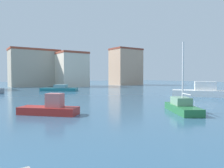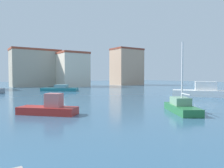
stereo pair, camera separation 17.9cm
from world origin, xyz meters
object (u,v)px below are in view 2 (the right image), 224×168
(motorboat_teal_mid_harbor, at_px, (60,89))
(motorboat_red_distant_east, at_px, (49,108))
(sailboat_green_distant_north, at_px, (181,106))
(motorboat_white_outer_mooring, at_px, (202,92))

(motorboat_teal_mid_harbor, height_order, motorboat_red_distant_east, motorboat_red_distant_east)
(sailboat_green_distant_north, bearing_deg, motorboat_teal_mid_harbor, 89.49)
(motorboat_white_outer_mooring, xyz_separation_m, sailboat_green_distant_north, (-12.32, -6.46, -0.21))
(motorboat_white_outer_mooring, bearing_deg, sailboat_green_distant_north, -152.34)
(motorboat_teal_mid_harbor, relative_size, sailboat_green_distant_north, 1.19)
(motorboat_teal_mid_harbor, height_order, sailboat_green_distant_north, sailboat_green_distant_north)
(motorboat_white_outer_mooring, relative_size, motorboat_red_distant_east, 1.80)
(motorboat_teal_mid_harbor, bearing_deg, sailboat_green_distant_north, -90.51)
(motorboat_red_distant_east, bearing_deg, motorboat_white_outer_mooring, 5.03)
(motorboat_white_outer_mooring, xyz_separation_m, motorboat_teal_mid_harbor, (-12.08, 20.21, -0.25))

